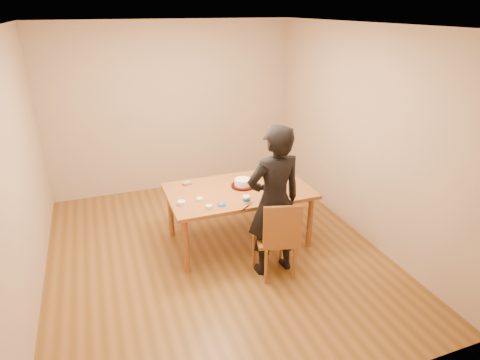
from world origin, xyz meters
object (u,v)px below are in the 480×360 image
object	(u,v)px
dining_chair	(274,238)
cake_plate	(243,186)
dining_table	(239,191)
person	(274,202)
cake	(243,182)

from	to	relation	value
dining_chair	cake_plate	distance (m)	0.89
dining_table	person	distance (m)	0.76
cake_plate	dining_chair	bearing A→B (deg)	-85.26
dining_chair	person	distance (m)	0.44
dining_table	person	size ratio (longest dim) A/B	1.00
dining_chair	cake	xyz separation A→B (m)	(-0.07, 0.83, 0.36)
dining_table	cake	xyz separation A→B (m)	(0.08, 0.06, 0.08)
dining_table	person	bearing A→B (deg)	-78.23
dining_chair	person	size ratio (longest dim) A/B	0.23
dining_chair	cake	size ratio (longest dim) A/B	1.91
dining_table	person	xyz separation A→B (m)	(0.15, -0.73, 0.16)
cake	cake_plate	bearing A→B (deg)	0.00
cake_plate	person	world-z (taller)	person
cake_plate	cake	world-z (taller)	cake
dining_table	dining_chair	xyz separation A→B (m)	(0.15, -0.78, -0.28)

